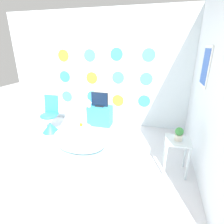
% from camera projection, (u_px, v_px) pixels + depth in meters
% --- Properties ---
extents(ground_plane, '(12.00, 12.00, 0.00)m').
position_uv_depth(ground_plane, '(60.00, 180.00, 2.56)').
color(ground_plane, silver).
extents(wall_back_dotted, '(4.88, 0.05, 2.60)m').
position_uv_depth(wall_back_dotted, '(104.00, 71.00, 4.09)').
color(wall_back_dotted, white).
rests_on(wall_back_dotted, ground_plane).
extents(wall_right, '(0.06, 3.19, 2.60)m').
position_uv_depth(wall_right, '(206.00, 84.00, 2.60)').
color(wall_right, silver).
rests_on(wall_right, ground_plane).
extents(rug, '(0.98, 0.98, 0.01)m').
position_uv_depth(rug, '(76.00, 156.00, 3.12)').
color(rug, silver).
rests_on(rug, ground_plane).
extents(bathtub, '(1.01, 0.59, 0.48)m').
position_uv_depth(bathtub, '(79.00, 139.00, 3.18)').
color(bathtub, white).
rests_on(bathtub, ground_plane).
extents(rubber_duck, '(0.06, 0.06, 0.07)m').
position_uv_depth(rubber_duck, '(81.00, 124.00, 3.14)').
color(rubber_duck, yellow).
rests_on(rubber_duck, bathtub).
extents(chair, '(0.38, 0.38, 0.83)m').
position_uv_depth(chair, '(50.00, 121.00, 3.92)').
color(chair, '#338CE0').
rests_on(chair, ground_plane).
extents(tv_cabinet, '(0.57, 0.33, 0.48)m').
position_uv_depth(tv_cabinet, '(100.00, 116.00, 4.28)').
color(tv_cabinet, '#389ED6').
rests_on(tv_cabinet, ground_plane).
extents(tv, '(0.41, 0.12, 0.34)m').
position_uv_depth(tv, '(100.00, 100.00, 4.14)').
color(tv, black).
rests_on(tv, tv_cabinet).
extents(vase, '(0.08, 0.08, 0.17)m').
position_uv_depth(vase, '(89.00, 104.00, 4.14)').
color(vase, white).
rests_on(vase, tv_cabinet).
extents(side_table, '(0.36, 0.36, 0.55)m').
position_uv_depth(side_table, '(177.00, 147.00, 2.59)').
color(side_table, silver).
rests_on(side_table, ground_plane).
extents(potted_plant_left, '(0.12, 0.12, 0.20)m').
position_uv_depth(potted_plant_left, '(179.00, 134.00, 2.51)').
color(potted_plant_left, beige).
rests_on(potted_plant_left, side_table).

